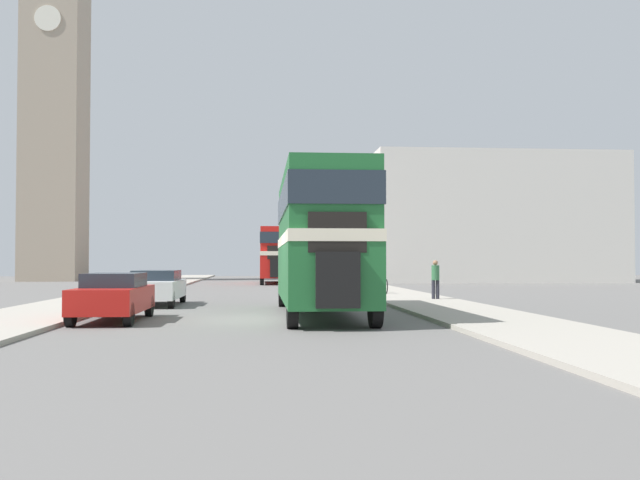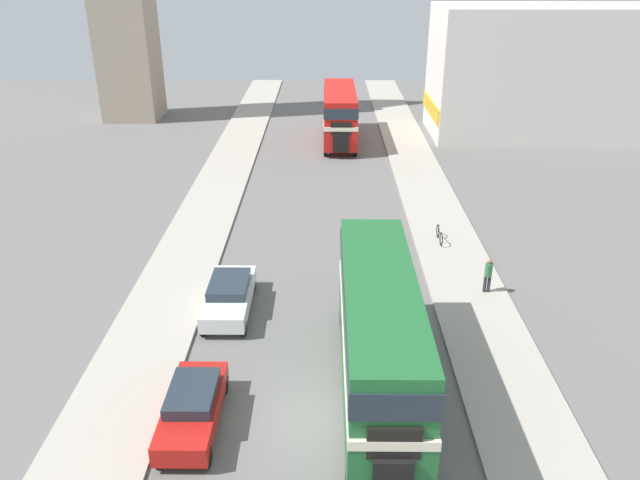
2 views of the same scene
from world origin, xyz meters
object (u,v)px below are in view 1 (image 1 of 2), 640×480
car_parked_near (114,296)px  church_tower (56,60)px  double_decker_bus (320,233)px  car_parked_mid (156,287)px  bicycle_on_pavement (384,286)px  bus_distant (277,251)px  pedestrian_walking (435,277)px

car_parked_near → church_tower: size_ratio=0.12×
double_decker_bus → car_parked_mid: double_decker_bus is taller
bicycle_on_pavement → church_tower: (-23.82, 27.65, 18.54)m
double_decker_bus → bicycle_on_pavement: (4.22, 12.39, -2.12)m
double_decker_bus → bicycle_on_pavement: size_ratio=6.07×
bus_distant → car_parked_near: 34.46m
bicycle_on_pavement → church_tower: 40.94m
double_decker_bus → bus_distant: double_decker_bus is taller
bus_distant → car_parked_near: bus_distant is taller
pedestrian_walking → bicycle_on_pavement: (-1.23, 5.42, -0.56)m
car_parked_near → church_tower: (-13.54, 41.80, 18.30)m
bus_distant → car_parked_mid: bearing=-101.0°
double_decker_bus → pedestrian_walking: size_ratio=6.57×
car_parked_near → bicycle_on_pavement: (10.28, 14.15, -0.24)m
car_parked_near → pedestrian_walking: pedestrian_walking is taller
double_decker_bus → car_parked_near: size_ratio=2.47×
pedestrian_walking → bus_distant: bearing=103.7°
bus_distant → car_parked_near: size_ratio=2.39×
church_tower → car_parked_near: bearing=-72.1°
pedestrian_walking → bicycle_on_pavement: 5.58m
bus_distant → pedestrian_walking: (6.15, -25.27, -1.43)m
car_parked_near → pedestrian_walking: bearing=37.2°
double_decker_bus → car_parked_mid: bearing=137.2°
double_decker_bus → church_tower: 47.51m
bus_distant → pedestrian_walking: size_ratio=6.35×
church_tower → bicycle_on_pavement: bearing=-49.3°
bus_distant → pedestrian_walking: bus_distant is taller
bicycle_on_pavement → bus_distant: bearing=103.9°
double_decker_bus → church_tower: church_tower is taller
car_parked_near → church_tower: church_tower is taller
double_decker_bus → car_parked_near: bearing=-163.8°
pedestrian_walking → double_decker_bus: bearing=-128.0°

